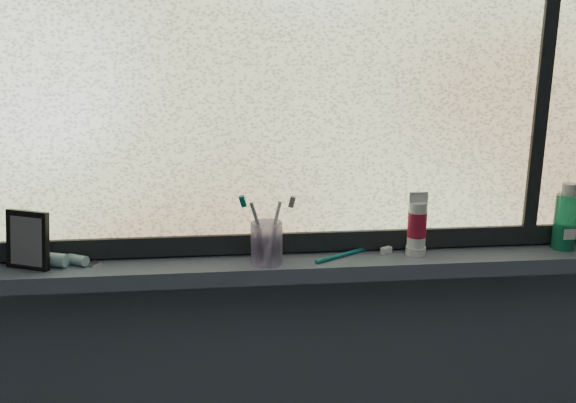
# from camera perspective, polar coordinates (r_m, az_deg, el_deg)

# --- Properties ---
(wall_back) EXTENTS (3.00, 0.01, 2.50)m
(wall_back) POSITION_cam_1_polar(r_m,az_deg,el_deg) (1.62, 1.25, 3.49)
(wall_back) COLOR #9EA3A8
(wall_back) RESTS_ON ground
(windowsill) EXTENTS (1.62, 0.14, 0.04)m
(windowsill) POSITION_cam_1_polar(r_m,az_deg,el_deg) (1.62, 1.52, -5.74)
(windowsill) COLOR #515A6C
(windowsill) RESTS_ON wall_back
(window_pane) EXTENTS (1.50, 0.01, 1.00)m
(window_pane) POSITION_cam_1_polar(r_m,az_deg,el_deg) (1.56, 1.42, 13.40)
(window_pane) COLOR silver
(window_pane) RESTS_ON wall_back
(frame_bottom) EXTENTS (1.60, 0.03, 0.05)m
(frame_bottom) POSITION_cam_1_polar(r_m,az_deg,el_deg) (1.65, 1.32, -3.52)
(frame_bottom) COLOR black
(frame_bottom) RESTS_ON windowsill
(frame_mullion) EXTENTS (0.03, 0.03, 1.00)m
(frame_mullion) POSITION_cam_1_polar(r_m,az_deg,el_deg) (1.74, 21.98, 12.53)
(frame_mullion) COLOR black
(frame_mullion) RESTS_ON wall_back
(vanity_mirror) EXTENTS (0.13, 0.10, 0.14)m
(vanity_mirror) POSITION_cam_1_polar(r_m,az_deg,el_deg) (1.65, -22.14, -3.18)
(vanity_mirror) COLOR black
(vanity_mirror) RESTS_ON windowsill
(toothpaste_tube) EXTENTS (0.19, 0.11, 0.03)m
(toothpaste_tube) POSITION_cam_1_polar(r_m,az_deg,el_deg) (1.65, -19.29, -4.90)
(toothpaste_tube) COLOR silver
(toothpaste_tube) RESTS_ON windowsill
(toothbrush_cup) EXTENTS (0.08, 0.08, 0.10)m
(toothbrush_cup) POSITION_cam_1_polar(r_m,az_deg,el_deg) (1.57, -1.91, -3.69)
(toothbrush_cup) COLOR #A292C1
(toothbrush_cup) RESTS_ON windowsill
(toothbrush_lying) EXTENTS (0.22, 0.14, 0.02)m
(toothbrush_lying) POSITION_cam_1_polar(r_m,az_deg,el_deg) (1.63, 5.16, -4.58)
(toothbrush_lying) COLOR #0B676A
(toothbrush_lying) RESTS_ON windowsill
(mouthwash_bottle) EXTENTS (0.07, 0.07, 0.14)m
(mouthwash_bottle) POSITION_cam_1_polar(r_m,az_deg,el_deg) (1.81, 23.46, -1.22)
(mouthwash_bottle) COLOR #20A974
(mouthwash_bottle) RESTS_ON windowsill
(cream_tube) EXTENTS (0.05, 0.05, 0.12)m
(cream_tube) POSITION_cam_1_polar(r_m,az_deg,el_deg) (1.65, 11.42, -1.75)
(cream_tube) COLOR silver
(cream_tube) RESTS_ON windowsill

